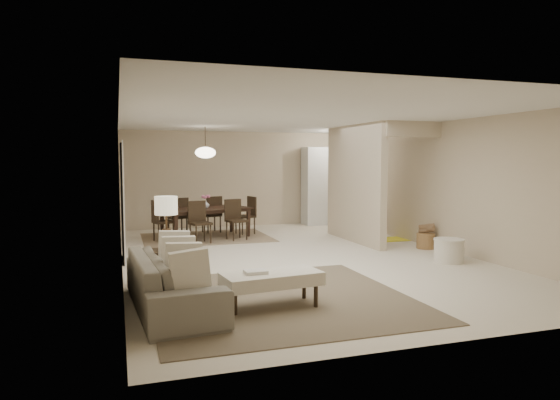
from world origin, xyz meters
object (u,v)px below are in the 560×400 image
object	(u,v)px
pantry_cabinet	(325,186)
wicker_basket	(426,241)
side_table	(167,267)
ottoman_bench	(272,279)
round_pouf	(449,251)
sofa	(173,282)
dining_table	(206,223)

from	to	relation	value
pantry_cabinet	wicker_basket	xyz separation A→B (m)	(0.40, -4.15, -0.90)
side_table	ottoman_bench	bearing A→B (deg)	-55.16
pantry_cabinet	round_pouf	bearing A→B (deg)	-90.08
sofa	dining_table	bearing A→B (deg)	-17.70
round_pouf	ottoman_bench	bearing A→B (deg)	-156.89
side_table	wicker_basket	distance (m)	5.31
pantry_cabinet	side_table	distance (m)	7.27
side_table	round_pouf	world-z (taller)	side_table
sofa	round_pouf	size ratio (longest dim) A/B	4.24
sofa	ottoman_bench	size ratio (longest dim) A/B	1.79
sofa	dining_table	xyz separation A→B (m)	(1.29, 5.27, 0.02)
sofa	side_table	distance (m)	1.25
pantry_cabinet	wicker_basket	size ratio (longest dim) A/B	5.94
pantry_cabinet	side_table	xyz separation A→B (m)	(-4.75, -5.45, -0.81)
sofa	side_table	world-z (taller)	sofa
dining_table	side_table	bearing A→B (deg)	-121.34
round_pouf	wicker_basket	bearing A→B (deg)	72.30
side_table	round_pouf	size ratio (longest dim) A/B	0.94
pantry_cabinet	side_table	size ratio (longest dim) A/B	4.33
side_table	wicker_basket	bearing A→B (deg)	14.17
sofa	wicker_basket	distance (m)	5.79
sofa	side_table	size ratio (longest dim) A/B	4.51
side_table	dining_table	distance (m)	4.21
round_pouf	dining_table	xyz separation A→B (m)	(-3.50, 4.00, 0.14)
wicker_basket	dining_table	xyz separation A→B (m)	(-3.91, 2.72, 0.19)
ottoman_bench	side_table	distance (m)	1.88
pantry_cabinet	ottoman_bench	bearing A→B (deg)	-117.73
sofa	wicker_basket	xyz separation A→B (m)	(5.20, 2.54, -0.17)
pantry_cabinet	sofa	bearing A→B (deg)	-125.65
side_table	round_pouf	xyz separation A→B (m)	(4.74, 0.02, -0.04)
sofa	dining_table	world-z (taller)	dining_table
sofa	ottoman_bench	bearing A→B (deg)	-108.87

